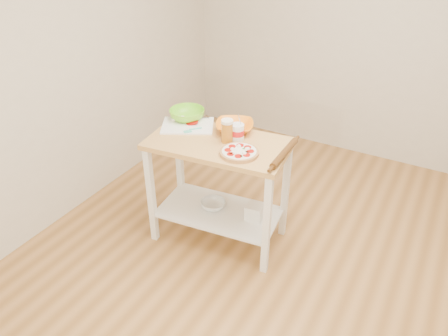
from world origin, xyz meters
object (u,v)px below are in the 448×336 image
knife (188,118)px  green_bowl (187,115)px  prep_island (219,171)px  rolling_pin (284,153)px  shelf_glass_bowl (213,204)px  yogurt_tub (237,132)px  cutting_board (187,125)px  beer_pint (227,131)px  orange_bowl (235,127)px  spatula (192,130)px  pizza (239,152)px  shelf_bin (255,212)px

knife → green_bowl: (-0.01, 0.01, 0.03)m
prep_island → rolling_pin: size_ratio=2.65×
green_bowl → rolling_pin: bearing=-10.5°
shelf_glass_bowl → yogurt_tub: bearing=26.7°
cutting_board → rolling_pin: size_ratio=1.19×
beer_pint → cutting_board: bearing=169.0°
knife → orange_bowl: 0.42m
cutting_board → orange_bowl: orange_bowl is taller
spatula → prep_island: bearing=-56.7°
spatula → orange_bowl: bearing=-16.4°
knife → orange_bowl: bearing=-30.8°
cutting_board → shelf_glass_bowl: 0.68m
pizza → rolling_pin: (0.29, 0.13, 0.01)m
cutting_board → prep_island: bearing=-45.0°
pizza → orange_bowl: orange_bowl is taller
beer_pint → rolling_pin: size_ratio=0.42×
knife → shelf_glass_bowl: (0.33, -0.18, -0.63)m
knife → rolling_pin: bearing=-43.2°
beer_pint → yogurt_tub: bearing=55.2°
knife → prep_island: bearing=-59.2°
yogurt_tub → orange_bowl: bearing=126.3°
prep_island → shelf_bin: prep_island is taller
cutting_board → yogurt_tub: 0.45m
pizza → green_bowl: (-0.63, 0.30, 0.03)m
prep_island → pizza: bearing=-22.5°
cutting_board → yogurt_tub: (0.45, -0.01, 0.05)m
shelf_glass_bowl → shelf_bin: shelf_bin is taller
green_bowl → beer_pint: 0.50m
spatula → cutting_board: bearing=93.3°
rolling_pin → shelf_glass_bowl: rolling_pin is taller
green_bowl → beer_pint: (0.47, -0.18, 0.04)m
spatula → green_bowl: green_bowl is taller
rolling_pin → orange_bowl: bearing=160.0°
prep_island → spatula: size_ratio=7.63×
beer_pint → shelf_bin: bearing=5.6°
beer_pint → prep_island: bearing=-153.9°
pizza → shelf_bin: pizza is taller
prep_island → cutting_board: size_ratio=2.23×
yogurt_tub → prep_island: bearing=-137.2°
pizza → shelf_glass_bowl: (-0.28, 0.10, -0.62)m
shelf_bin → prep_island: bearing=-170.1°
cutting_board → spatula: (0.09, -0.07, 0.01)m
beer_pint → green_bowl: bearing=159.3°
knife → beer_pint: size_ratio=1.31×
orange_bowl → yogurt_tub: 0.14m
orange_bowl → yogurt_tub: size_ratio=1.32×
prep_island → pizza: size_ratio=4.00×
cutting_board → shelf_bin: cutting_board is taller
pizza → green_bowl: bearing=154.9°
beer_pint → rolling_pin: 0.46m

